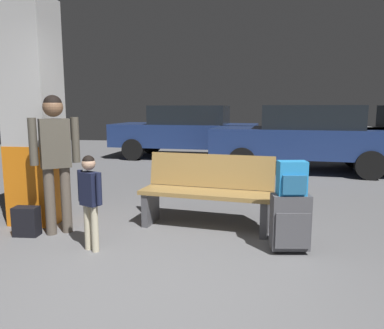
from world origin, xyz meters
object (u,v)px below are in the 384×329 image
Objects in this scene: parked_car_near at (304,136)px; parked_car_far at (186,130)px; child at (90,193)px; adult at (55,150)px; structural_pillar at (34,114)px; backpack_bright at (292,178)px; backpack_dark_floor at (27,221)px; suitcase at (290,222)px; bench at (207,192)px.

parked_car_far is at bearing 150.06° from parked_car_near.
parked_car_near is at bearing 62.23° from child.
adult is (-0.60, 0.45, 0.38)m from child.
child is 6.06m from parked_car_near.
backpack_bright is at bearing -10.91° from structural_pillar.
backpack_bright is at bearing -1.08° from backpack_dark_floor.
suitcase is 0.45m from backpack_bright.
parked_car_near reaches higher than backpack_dark_floor.
suitcase is at bearing -37.05° from bench.
backpack_bright reaches higher than suitcase.
structural_pillar is 3.22m from backpack_bright.
bench is 1.85m from adult.
parked_car_near is (2.82, 5.36, 0.19)m from child.
adult is (-1.69, -0.51, 0.55)m from bench.
child is (-2.01, -0.26, -0.16)m from backpack_bright.
child is 0.62× the size of adult.
bench is at bearing 142.94° from backpack_bright.
structural_pillar reaches higher than suitcase.
backpack_dark_floor is (-0.93, 0.31, -0.45)m from child.
parked_car_far is 3.53m from parked_car_near.
bench is at bearing -111.54° from parked_car_near.
structural_pillar is at bearing 169.09° from suitcase.
structural_pillar is 4.60× the size of suitcase.
child is 2.93× the size of backpack_dark_floor.
adult reaches higher than parked_car_near.
suitcase is 7.24m from parked_car_far.
parked_car_far is (0.85, 6.27, -0.57)m from structural_pillar.
structural_pillar reaches higher than child.
child reaches higher than backpack_dark_floor.
parked_car_far is (0.69, 6.81, 0.64)m from backpack_dark_floor.
parked_car_near is (3.75, 5.05, 0.64)m from backpack_dark_floor.
adult is at bearing 143.36° from child.
child is at bearing -138.56° from bench.
parked_car_far is (-2.25, 6.87, 0.48)m from suitcase.
bench is at bearing 142.95° from suitcase.
backpack_bright is 0.08× the size of parked_car_far.
child is at bearing -18.55° from backpack_dark_floor.
suitcase is 0.14× the size of parked_car_far.
adult is at bearing -93.13° from parked_car_far.
parked_car_near reaches higher than bench.
parked_car_near is (0.81, 5.11, 0.03)m from backpack_bright.
backpack_bright is 0.34× the size of child.
backpack_bright is at bearing 7.25° from child.
parked_car_far reaches higher than child.
structural_pillar is 0.74m from adult.
bench is 1.21m from backpack_bright.
parked_car_far is (-2.25, 6.87, 0.03)m from backpack_bright.
backpack_bright is at bearing -71.86° from parked_car_far.
child is at bearing -172.74° from suitcase.
parked_car_near reaches higher than child.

